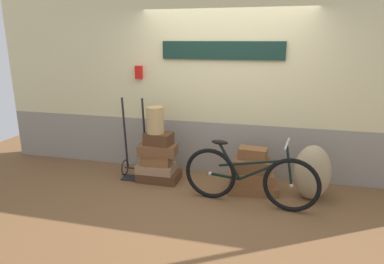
# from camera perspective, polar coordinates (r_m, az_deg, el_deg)

# --- Properties ---
(ground) EXTENTS (9.57, 5.20, 0.06)m
(ground) POSITION_cam_1_polar(r_m,az_deg,el_deg) (4.81, 3.61, -10.57)
(ground) COLOR brown
(station_building) EXTENTS (7.57, 0.74, 2.76)m
(station_building) POSITION_cam_1_polar(r_m,az_deg,el_deg) (5.21, 5.80, 7.71)
(station_building) COLOR gray
(station_building) RESTS_ON ground
(suitcase_0) EXTENTS (0.61, 0.40, 0.14)m
(suitcase_0) POSITION_cam_1_polar(r_m,az_deg,el_deg) (5.20, -5.56, -7.36)
(suitcase_0) COLOR #4C2D19
(suitcase_0) RESTS_ON ground
(suitcase_1) EXTENTS (0.55, 0.37, 0.12)m
(suitcase_1) POSITION_cam_1_polar(r_m,az_deg,el_deg) (5.15, -6.02, -6.01)
(suitcase_1) COLOR #937051
(suitcase_1) RESTS_ON suitcase_0
(suitcase_2) EXTENTS (0.43, 0.30, 0.15)m
(suitcase_2) POSITION_cam_1_polar(r_m,az_deg,el_deg) (5.08, -5.97, -4.64)
(suitcase_2) COLOR brown
(suitcase_2) RESTS_ON suitcase_1
(suitcase_3) EXTENTS (0.58, 0.37, 0.16)m
(suitcase_3) POSITION_cam_1_polar(r_m,az_deg,el_deg) (5.04, -5.78, -2.94)
(suitcase_3) COLOR brown
(suitcase_3) RESTS_ON suitcase_2
(suitcase_4) EXTENTS (0.42, 0.30, 0.17)m
(suitcase_4) POSITION_cam_1_polar(r_m,az_deg,el_deg) (4.99, -5.65, -1.12)
(suitcase_4) COLOR #4C2D19
(suitcase_4) RESTS_ON suitcase_3
(suitcase_5) EXTENTS (0.71, 0.49, 0.13)m
(suitcase_5) POSITION_cam_1_polar(r_m,az_deg,el_deg) (4.90, 10.15, -9.06)
(suitcase_5) COLOR brown
(suitcase_5) RESTS_ON ground
(suitcase_6) EXTENTS (0.64, 0.43, 0.16)m
(suitcase_6) POSITION_cam_1_polar(r_m,az_deg,el_deg) (4.83, 9.88, -7.48)
(suitcase_6) COLOR brown
(suitcase_6) RESTS_ON suitcase_5
(suitcase_7) EXTENTS (0.50, 0.34, 0.18)m
(suitcase_7) POSITION_cam_1_polar(r_m,az_deg,el_deg) (4.78, 9.99, -5.55)
(suitcase_7) COLOR brown
(suitcase_7) RESTS_ON suitcase_6
(suitcase_8) EXTENTS (0.40, 0.27, 0.15)m
(suitcase_8) POSITION_cam_1_polar(r_m,az_deg,el_deg) (4.76, 10.20, -3.54)
(suitcase_8) COLOR brown
(suitcase_8) RESTS_ON suitcase_7
(wicker_basket) EXTENTS (0.25, 0.25, 0.39)m
(wicker_basket) POSITION_cam_1_polar(r_m,az_deg,el_deg) (4.92, -6.23, 2.01)
(wicker_basket) COLOR tan
(wicker_basket) RESTS_ON suitcase_4
(luggage_trolley) EXTENTS (0.40, 0.35, 1.24)m
(luggage_trolley) POSITION_cam_1_polar(r_m,az_deg,el_deg) (5.29, -9.56, -4.32)
(luggage_trolley) COLOR black
(luggage_trolley) RESTS_ON ground
(burlap_sack) EXTENTS (0.47, 0.40, 0.74)m
(burlap_sack) POSITION_cam_1_polar(r_m,az_deg,el_deg) (4.77, 19.57, -6.43)
(burlap_sack) COLOR #9E8966
(burlap_sack) RESTS_ON ground
(bicycle) EXTENTS (1.73, 0.46, 0.88)m
(bicycle) POSITION_cam_1_polar(r_m,az_deg,el_deg) (4.41, 9.54, -7.61)
(bicycle) COLOR black
(bicycle) RESTS_ON ground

